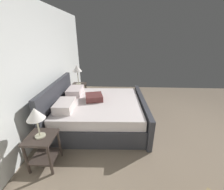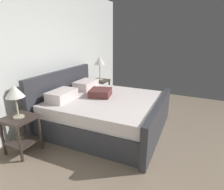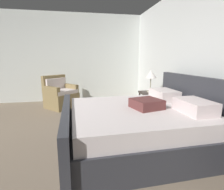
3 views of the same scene
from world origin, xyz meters
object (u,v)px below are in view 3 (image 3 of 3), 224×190
object	(u,v)px
bed	(138,125)
nightstand_left	(150,100)
table_lamp_left	(151,75)
armchair	(60,95)

from	to	relation	value
bed	nightstand_left	bearing A→B (deg)	150.82
table_lamp_left	nightstand_left	bearing A→B (deg)	-63.43
bed	armchair	world-z (taller)	bed
bed	nightstand_left	size ratio (longest dim) A/B	3.72
bed	table_lamp_left	size ratio (longest dim) A/B	4.38
table_lamp_left	bed	bearing A→B (deg)	-29.18
bed	nightstand_left	world-z (taller)	bed
nightstand_left	table_lamp_left	bearing A→B (deg)	116.57
nightstand_left	armchair	distance (m)	2.50
bed	armchair	bearing A→B (deg)	-151.45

